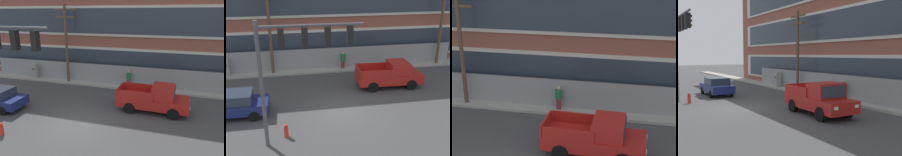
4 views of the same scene
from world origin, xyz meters
TOP-DOWN VIEW (x-y plane):
  - sidewalk_building_side at (0.00, 8.10)m, footprint 80.00×1.79m
  - brick_mill_building at (3.27, 14.09)m, footprint 49.29×10.78m
  - chain_link_fence at (-0.54, 8.23)m, footprint 25.48×0.06m
  - pickup_truck_red at (4.51, 3.45)m, footprint 5.08×2.21m
  - utility_pole_near_corner at (-4.53, 7.73)m, footprint 2.32×0.26m
  - pedestrian_near_cabinet at (1.65, 7.87)m, footprint 0.46×0.43m

SIDE VIEW (x-z plane):
  - sidewalk_building_side at x=0.00m, z-range 0.00..0.16m
  - pickup_truck_red at x=4.51m, z-range -0.05..1.92m
  - pedestrian_near_cabinet at x=1.65m, z-range 0.13..1.82m
  - chain_link_fence at x=-0.54m, z-range 0.02..2.04m
  - utility_pole_near_corner at x=-4.53m, z-range 0.42..8.04m
  - brick_mill_building at x=3.27m, z-range 0.01..12.12m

